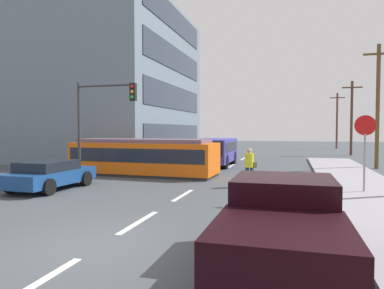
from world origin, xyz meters
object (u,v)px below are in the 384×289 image
at_px(parked_sedan_mid, 50,174).
at_px(pickup_truck_parked, 283,221).
at_px(pedestrian_crossing, 249,165).
at_px(utility_pole_distant, 337,119).
at_px(streetcar_tram, 144,156).
at_px(traffic_light_mast, 102,111).
at_px(utility_pole_far, 352,116).
at_px(stop_sign, 365,137).
at_px(parked_sedan_far, 152,158).
at_px(utility_pole_mid, 378,104).
at_px(city_bus, 213,150).

bearing_deg(parked_sedan_mid, pickup_truck_parked, -31.38).
xyz_separation_m(pedestrian_crossing, utility_pole_distant, (7.34, 33.65, 2.80)).
height_order(streetcar_tram, traffic_light_mast, traffic_light_mast).
xyz_separation_m(pedestrian_crossing, utility_pole_far, (7.22, 21.32, 2.76)).
bearing_deg(stop_sign, utility_pole_far, 82.72).
height_order(pickup_truck_parked, utility_pole_distant, utility_pole_distant).
bearing_deg(parked_sedan_mid, pedestrian_crossing, 19.89).
height_order(pickup_truck_parked, utility_pole_far, utility_pole_far).
bearing_deg(parked_sedan_far, utility_pole_mid, 11.61).
distance_m(pedestrian_crossing, parked_sedan_mid, 8.41).
bearing_deg(pedestrian_crossing, streetcar_tram, 157.97).
height_order(city_bus, pickup_truck_parked, city_bus).
xyz_separation_m(stop_sign, utility_pole_distant, (2.93, 34.35, 1.55)).
relative_size(pedestrian_crossing, traffic_light_mast, 0.35).
distance_m(pedestrian_crossing, utility_pole_distant, 34.55).
height_order(stop_sign, traffic_light_mast, traffic_light_mast).
relative_size(city_bus, utility_pole_mid, 0.68).
bearing_deg(pickup_truck_parked, utility_pole_far, 79.39).
xyz_separation_m(parked_sedan_far, utility_pole_distant, (14.46, 27.27, 3.12)).
xyz_separation_m(pickup_truck_parked, utility_pole_distant, (5.74, 42.30, 2.95)).
bearing_deg(utility_pole_far, streetcar_tram, -124.89).
bearing_deg(utility_pole_distant, pickup_truck_parked, -97.72).
relative_size(stop_sign, utility_pole_far, 0.41).
height_order(pedestrian_crossing, utility_pole_mid, utility_pole_mid).
bearing_deg(city_bus, stop_sign, -49.02).
xyz_separation_m(parked_sedan_far, utility_pole_far, (14.34, 14.94, 3.08)).
bearing_deg(pedestrian_crossing, traffic_light_mast, 178.68).
xyz_separation_m(traffic_light_mast, utility_pole_mid, (14.12, 9.10, 0.67)).
height_order(streetcar_tram, utility_pole_far, utility_pole_far).
xyz_separation_m(utility_pole_far, utility_pole_distant, (0.12, 12.33, 0.04)).
bearing_deg(streetcar_tram, traffic_light_mast, -118.81).
xyz_separation_m(parked_sedan_mid, utility_pole_mid, (14.82, 12.12, 3.45)).
xyz_separation_m(streetcar_tram, parked_sedan_far, (-1.16, 3.96, -0.39)).
bearing_deg(parked_sedan_far, city_bus, 27.17).
xyz_separation_m(streetcar_tram, pickup_truck_parked, (7.57, -11.07, -0.22)).
height_order(streetcar_tram, pickup_truck_parked, streetcar_tram).
relative_size(streetcar_tram, utility_pole_mid, 1.03).
bearing_deg(pickup_truck_parked, parked_sedan_far, 120.13).
relative_size(parked_sedan_mid, utility_pole_mid, 0.52).
relative_size(parked_sedan_far, stop_sign, 1.59).
bearing_deg(utility_pole_mid, parked_sedan_mid, -140.72).
bearing_deg(streetcar_tram, city_bus, 66.43).
xyz_separation_m(parked_sedan_mid, stop_sign, (12.31, 2.16, 1.57)).
xyz_separation_m(streetcar_tram, city_bus, (2.56, 5.87, 0.03)).
xyz_separation_m(city_bus, utility_pole_far, (10.62, 13.03, 2.66)).
xyz_separation_m(city_bus, parked_sedan_mid, (-4.50, -11.15, -0.42)).
height_order(parked_sedan_far, utility_pole_far, utility_pole_far).
height_order(streetcar_tram, parked_sedan_far, streetcar_tram).
height_order(city_bus, pedestrian_crossing, city_bus).
bearing_deg(pickup_truck_parked, stop_sign, 70.60).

